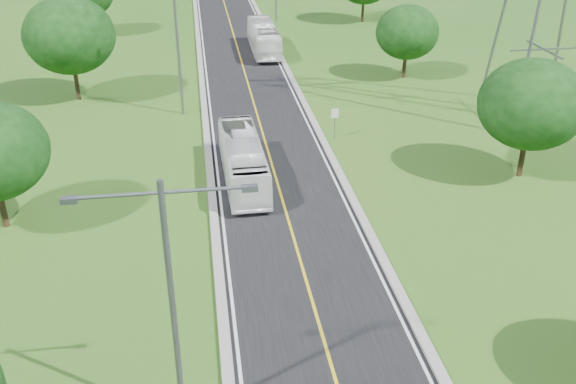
{
  "coord_description": "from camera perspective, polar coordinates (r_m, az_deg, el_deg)",
  "views": [
    {
      "loc": [
        -4.69,
        -5.59,
        18.53
      ],
      "look_at": [
        -0.33,
        24.1,
        3.0
      ],
      "focal_mm": 40.0,
      "sensor_mm": 36.0,
      "label": 1
    }
  ],
  "objects": [
    {
      "name": "streetlight_near_left",
      "position": [
        21.67,
        -10.36,
        -8.67
      ],
      "size": [
        5.9,
        0.25,
        10.0
      ],
      "color": "slate",
      "rests_on": "ground"
    },
    {
      "name": "tree_lc",
      "position": [
        58.0,
        -18.87,
        13.03
      ],
      "size": [
        7.56,
        7.56,
        8.79
      ],
      "color": "black",
      "rests_on": "ground"
    },
    {
      "name": "streetlight_mid_left",
      "position": [
        52.15,
        -9.79,
        13.01
      ],
      "size": [
        5.9,
        0.25,
        10.0
      ],
      "color": "slate",
      "rests_on": "ground"
    },
    {
      "name": "speed_limit_sign",
      "position": [
        47.78,
        4.18,
        6.53
      ],
      "size": [
        0.55,
        0.09,
        2.4
      ],
      "color": "slate",
      "rests_on": "ground"
    },
    {
      "name": "curb_left",
      "position": [
        73.92,
        -7.94,
        12.67
      ],
      "size": [
        0.5,
        150.0,
        0.22
      ],
      "primitive_type": "cube",
      "color": "gray",
      "rests_on": "ground"
    },
    {
      "name": "curb_right",
      "position": [
        74.46,
        -1.22,
        13.03
      ],
      "size": [
        0.5,
        150.0,
        0.22
      ],
      "primitive_type": "cube",
      "color": "gray",
      "rests_on": "ground"
    },
    {
      "name": "ground",
      "position": [
        68.32,
        -4.18,
        11.55
      ],
      "size": [
        260.0,
        260.0,
        0.0
      ],
      "primitive_type": "plane",
      "color": "#295919",
      "rests_on": "ground"
    },
    {
      "name": "tree_rc",
      "position": [
        62.5,
        10.56,
        13.78
      ],
      "size": [
        5.88,
        5.88,
        6.84
      ],
      "color": "black",
      "rests_on": "ground"
    },
    {
      "name": "bus_inbound",
      "position": [
        41.23,
        -4.04,
        2.87
      ],
      "size": [
        2.61,
        10.29,
        2.85
      ],
      "primitive_type": "imported",
      "rotation": [
        0.0,
        0.0,
        0.02
      ],
      "color": "white",
      "rests_on": "road"
    },
    {
      "name": "bus_outbound",
      "position": [
        71.01,
        -2.18,
        13.55
      ],
      "size": [
        2.63,
        11.13,
        3.1
      ],
      "primitive_type": "imported",
      "rotation": [
        0.0,
        0.0,
        3.14
      ],
      "color": "white",
      "rests_on": "road"
    },
    {
      "name": "road",
      "position": [
        74.09,
        -4.57,
        12.81
      ],
      "size": [
        8.0,
        150.0,
        0.06
      ],
      "primitive_type": "cube",
      "color": "black",
      "rests_on": "ground"
    },
    {
      "name": "tree_rb",
      "position": [
        43.35,
        20.85,
        7.3
      ],
      "size": [
        6.72,
        6.72,
        7.82
      ],
      "color": "black",
      "rests_on": "ground"
    }
  ]
}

